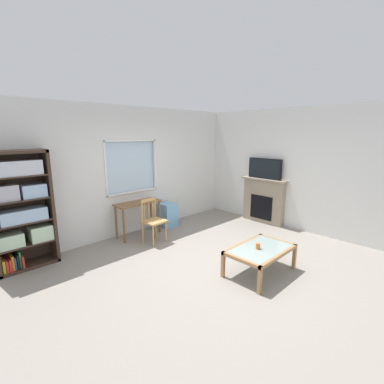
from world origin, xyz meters
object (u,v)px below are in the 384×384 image
at_px(desk_under_window, 138,208).
at_px(coffee_table, 260,251).
at_px(plastic_drawer_unit, 167,215).
at_px(sippy_cup, 258,246).
at_px(bookshelf, 21,208).
at_px(tv, 265,169).
at_px(fireplace, 263,200).
at_px(wooden_chair, 153,220).

distance_m(desk_under_window, coffee_table, 2.79).
relative_size(plastic_drawer_unit, sippy_cup, 6.26).
xyz_separation_m(bookshelf, tv, (4.87, -1.50, 0.35)).
bearing_deg(desk_under_window, plastic_drawer_unit, 3.38).
bearing_deg(desk_under_window, fireplace, -26.77).
height_order(bookshelf, fireplace, bookshelf).
relative_size(desk_under_window, coffee_table, 0.91).
distance_m(bookshelf, fireplace, 5.13).
bearing_deg(fireplace, bookshelf, 162.97).
height_order(plastic_drawer_unit, fireplace, fireplace).
distance_m(bookshelf, wooden_chair, 2.30).
relative_size(plastic_drawer_unit, fireplace, 0.48).
bearing_deg(coffee_table, wooden_chair, 101.53).
height_order(bookshelf, wooden_chair, bookshelf).
relative_size(plastic_drawer_unit, tv, 0.64).
bearing_deg(wooden_chair, fireplace, -17.69).
distance_m(wooden_chair, fireplace, 2.88).
xyz_separation_m(desk_under_window, coffee_table, (0.46, -2.74, -0.25)).
relative_size(desk_under_window, wooden_chair, 1.11).
bearing_deg(wooden_chair, sippy_cup, -79.60).
distance_m(tv, coffee_table, 2.82).
xyz_separation_m(plastic_drawer_unit, coffee_table, (-0.38, -2.79, 0.09)).
relative_size(bookshelf, tv, 2.21).
bearing_deg(tv, plastic_drawer_unit, 142.71).
bearing_deg(wooden_chair, plastic_drawer_unit, 33.97).
distance_m(bookshelf, plastic_drawer_unit, 3.07).
relative_size(fireplace, tv, 1.33).
bearing_deg(tv, fireplace, 0.00).
distance_m(bookshelf, tv, 5.11).
xyz_separation_m(fireplace, coffee_table, (-2.29, -1.35, -0.19)).
bearing_deg(desk_under_window, wooden_chair, -88.92).
bearing_deg(fireplace, wooden_chair, 162.31).
height_order(bookshelf, desk_under_window, bookshelf).
height_order(wooden_chair, plastic_drawer_unit, wooden_chair).
xyz_separation_m(wooden_chair, fireplace, (2.75, -0.88, 0.09)).
bearing_deg(coffee_table, plastic_drawer_unit, 82.17).
xyz_separation_m(bookshelf, fireplace, (4.89, -1.50, -0.45)).
height_order(desk_under_window, plastic_drawer_unit, desk_under_window).
bearing_deg(plastic_drawer_unit, wooden_chair, -146.03).
xyz_separation_m(desk_under_window, plastic_drawer_unit, (0.85, 0.05, -0.34)).
bearing_deg(desk_under_window, tv, -26.92).
distance_m(wooden_chair, coffee_table, 2.27).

